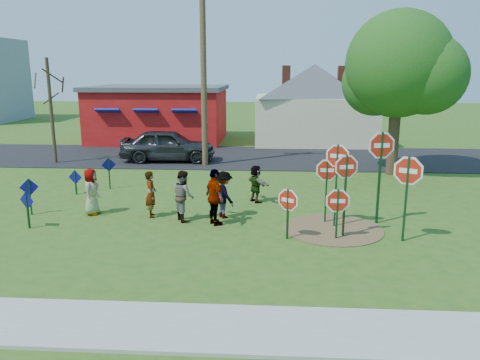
% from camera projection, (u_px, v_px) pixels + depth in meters
% --- Properties ---
extents(ground, '(120.00, 120.00, 0.00)m').
position_uv_depth(ground, '(199.00, 217.00, 16.31)').
color(ground, '#2D5317').
rests_on(ground, ground).
extents(sidewalk, '(22.00, 1.80, 0.08)m').
position_uv_depth(sidewalk, '(145.00, 326.00, 9.31)').
color(sidewalk, '#9E9E99').
rests_on(sidewalk, ground).
extents(road, '(120.00, 7.50, 0.04)m').
position_uv_depth(road, '(228.00, 157.00, 27.48)').
color(road, black).
rests_on(road, ground).
extents(dirt_patch, '(3.20, 3.20, 0.03)m').
position_uv_depth(dirt_patch, '(333.00, 229.00, 15.06)').
color(dirt_patch, brown).
rests_on(dirt_patch, ground).
extents(red_building, '(9.40, 7.69, 3.90)m').
position_uv_depth(red_building, '(160.00, 113.00, 33.67)').
color(red_building, '#9D100F').
rests_on(red_building, ground).
extents(cream_house, '(9.40, 9.40, 6.50)m').
position_uv_depth(cream_house, '(314.00, 100.00, 32.79)').
color(cream_house, beige).
rests_on(cream_house, ground).
extents(stop_sign_a, '(0.79, 0.50, 1.68)m').
position_uv_depth(stop_sign_a, '(288.00, 203.00, 13.98)').
color(stop_sign_a, '#103C1A').
rests_on(stop_sign_a, ground).
extents(stop_sign_b, '(0.96, 0.33, 2.86)m').
position_uv_depth(stop_sign_b, '(337.00, 164.00, 14.85)').
color(stop_sign_b, '#103C1A').
rests_on(stop_sign_b, ground).
extents(stop_sign_c, '(0.97, 0.23, 2.68)m').
position_uv_depth(stop_sign_c, '(346.00, 177.00, 14.00)').
color(stop_sign_c, '#103C1A').
rests_on(stop_sign_c, ground).
extents(stop_sign_d, '(1.18, 0.24, 3.23)m').
position_uv_depth(stop_sign_d, '(381.00, 154.00, 15.16)').
color(stop_sign_d, '#103C1A').
rests_on(stop_sign_d, ground).
extents(stop_sign_e, '(0.98, 0.07, 1.69)m').
position_uv_depth(stop_sign_e, '(338.00, 204.00, 13.95)').
color(stop_sign_e, '#103C1A').
rests_on(stop_sign_e, ground).
extents(stop_sign_f, '(1.04, 0.52, 2.73)m').
position_uv_depth(stop_sign_f, '(408.00, 178.00, 13.61)').
color(stop_sign_f, '#103C1A').
rests_on(stop_sign_f, ground).
extents(stop_sign_g, '(0.99, 0.07, 2.29)m').
position_uv_depth(stop_sign_g, '(327.00, 176.00, 15.39)').
color(stop_sign_g, '#103C1A').
rests_on(stop_sign_g, ground).
extents(blue_diamond_a, '(0.57, 0.25, 1.24)m').
position_uv_depth(blue_diamond_a, '(27.00, 205.00, 15.00)').
color(blue_diamond_a, '#103C1A').
rests_on(blue_diamond_a, ground).
extents(blue_diamond_b, '(0.61, 0.23, 1.32)m').
position_uv_depth(blue_diamond_b, '(30.00, 192.00, 16.41)').
color(blue_diamond_b, '#103C1A').
rests_on(blue_diamond_b, ground).
extents(blue_diamond_c, '(0.59, 0.10, 1.03)m').
position_uv_depth(blue_diamond_c, '(75.00, 180.00, 19.14)').
color(blue_diamond_c, '#103C1A').
rests_on(blue_diamond_c, ground).
extents(blue_diamond_d, '(0.54, 0.33, 1.36)m').
position_uv_depth(blue_diamond_d, '(109.00, 169.00, 20.01)').
color(blue_diamond_d, '#103C1A').
rests_on(blue_diamond_d, ground).
extents(person_a, '(0.54, 0.82, 1.66)m').
position_uv_depth(person_a, '(91.00, 192.00, 16.46)').
color(person_a, '#40418D').
rests_on(person_a, ground).
extents(person_b, '(0.54, 0.68, 1.62)m').
position_uv_depth(person_b, '(151.00, 194.00, 16.20)').
color(person_b, '#2E7A78').
rests_on(person_b, ground).
extents(person_c, '(0.98, 1.05, 1.72)m').
position_uv_depth(person_c, '(183.00, 195.00, 15.82)').
color(person_c, brown).
rests_on(person_c, ground).
extents(person_d, '(1.11, 1.22, 1.64)m').
position_uv_depth(person_d, '(224.00, 195.00, 16.09)').
color(person_d, '#343439').
rests_on(person_d, ground).
extents(person_e, '(0.99, 1.18, 1.89)m').
position_uv_depth(person_e, '(215.00, 197.00, 15.29)').
color(person_e, '#482B50').
rests_on(person_e, ground).
extents(person_f, '(1.10, 1.36, 1.45)m').
position_uv_depth(person_f, '(256.00, 184.00, 18.03)').
color(person_f, '#1D4D2C').
rests_on(person_f, ground).
extents(suv, '(5.29, 2.35, 1.77)m').
position_uv_depth(suv, '(168.00, 145.00, 25.99)').
color(suv, '#2E2E33').
rests_on(suv, road).
extents(utility_pole, '(2.41, 0.31, 9.87)m').
position_uv_depth(utility_pole, '(203.00, 66.00, 23.91)').
color(utility_pole, '#4C3823').
rests_on(utility_pole, ground).
extents(leafy_tree, '(5.46, 4.99, 7.77)m').
position_uv_depth(leafy_tree, '(401.00, 70.00, 21.88)').
color(leafy_tree, '#382819').
rests_on(leafy_tree, ground).
extents(bare_tree_west, '(1.80, 1.80, 5.65)m').
position_uv_depth(bare_tree_west, '(50.00, 96.00, 24.87)').
color(bare_tree_west, '#382819').
rests_on(bare_tree_west, ground).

